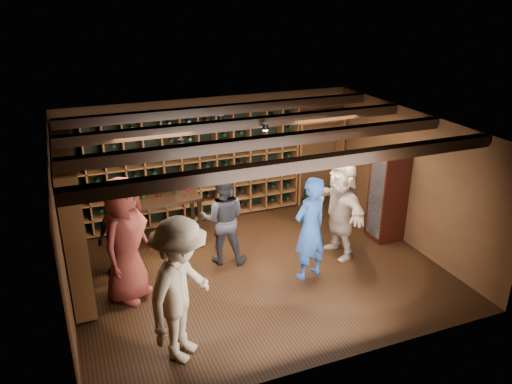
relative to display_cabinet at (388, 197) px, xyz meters
name	(u,v)px	position (x,y,z in m)	size (l,w,h in m)	color
ground	(257,269)	(-2.71, -0.20, -0.86)	(6.00, 6.00, 0.00)	black
room_shell	(256,132)	(-2.71, -0.15, 1.56)	(6.00, 6.00, 6.00)	#4F311B
wine_rack_back	(190,168)	(-3.24, 2.13, 0.29)	(4.65, 0.30, 2.20)	brown
wine_rack_left	(72,215)	(-5.54, 0.62, 0.29)	(0.30, 2.65, 2.20)	brown
crate_shelf	(321,133)	(-0.31, 2.12, 0.71)	(1.20, 0.32, 2.07)	brown
display_cabinet	(388,197)	(0.00, 0.00, 0.00)	(0.55, 0.50, 1.75)	black
man_blue_shirt	(310,229)	(-2.00, -0.71, 0.03)	(0.64, 0.42, 1.76)	navy
man_grey_suit	(223,219)	(-3.14, 0.30, -0.04)	(0.79, 0.62, 1.63)	black
guest_red_floral	(125,240)	(-4.85, -0.23, 0.14)	(0.97, 0.63, 1.98)	maroon
guest_woman_black	(117,231)	(-4.89, 0.59, -0.10)	(0.89, 0.37, 1.52)	black
guest_khaki	(181,291)	(-4.40, -1.85, 0.13)	(1.27, 0.73, 1.97)	gray
guest_beige	(340,209)	(-1.15, -0.23, 0.03)	(1.64, 0.52, 1.77)	tan
tasting_table	(163,204)	(-4.00, 1.19, 0.01)	(1.32, 0.66, 1.27)	black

